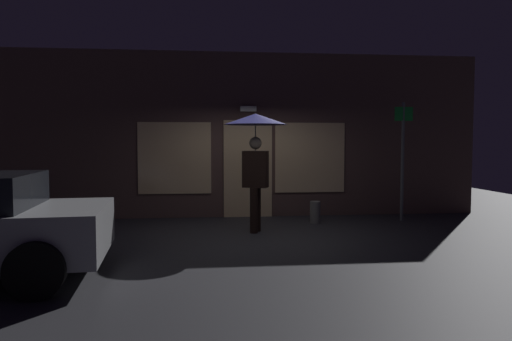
% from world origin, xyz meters
% --- Properties ---
extents(ground_plane, '(18.00, 18.00, 0.00)m').
position_xyz_m(ground_plane, '(0.00, 0.00, 0.00)').
color(ground_plane, '#2D2D33').
extents(building_facade, '(10.82, 0.48, 3.73)m').
position_xyz_m(building_facade, '(-0.00, 2.35, 1.85)').
color(building_facade, brown).
rests_on(building_facade, ground).
extents(person_with_umbrella, '(1.19, 1.19, 2.24)m').
position_xyz_m(person_with_umbrella, '(-0.02, 0.33, 1.79)').
color(person_with_umbrella, black).
rests_on(person_with_umbrella, ground).
extents(street_sign_post, '(0.40, 0.07, 2.56)m').
position_xyz_m(street_sign_post, '(3.28, 1.29, 1.45)').
color(street_sign_post, '#595B60').
rests_on(street_sign_post, ground).
extents(sidewalk_bollard, '(0.22, 0.22, 0.46)m').
position_xyz_m(sidewalk_bollard, '(1.33, 1.18, 0.23)').
color(sidewalk_bollard, slate).
rests_on(sidewalk_bollard, ground).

